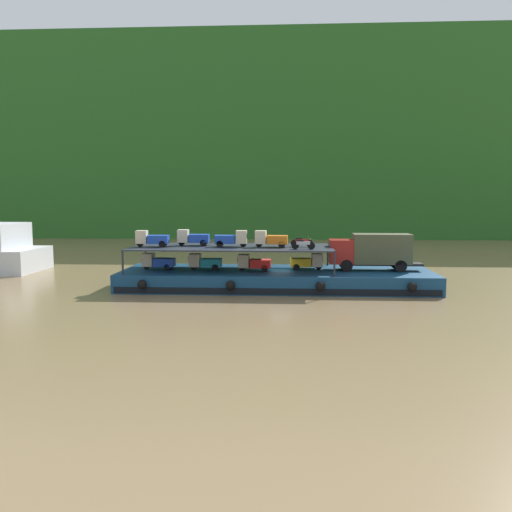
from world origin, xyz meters
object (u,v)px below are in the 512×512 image
at_px(mini_truck_upper_bow, 271,239).
at_px(mini_truck_upper_fore, 232,239).
at_px(mini_truck_lower_stern, 158,261).
at_px(motorcycle_upper_port, 303,244).
at_px(mini_truck_lower_aft, 205,262).
at_px(covered_lorry, 372,250).
at_px(mini_truck_lower_fore, 307,262).
at_px(mini_truck_lower_mid, 254,263).
at_px(cargo_barge, 276,279).
at_px(mini_truck_upper_mid, 193,238).
at_px(motorcycle_upper_centre, 302,242).
at_px(mini_truck_upper_stern, 152,239).

bearing_deg(mini_truck_upper_bow, mini_truck_upper_fore, 178.08).
xyz_separation_m(mini_truck_lower_stern, motorcycle_upper_port, (12.35, -1.99, 1.74)).
bearing_deg(mini_truck_lower_aft, mini_truck_upper_fore, -0.66).
xyz_separation_m(covered_lorry, mini_truck_lower_aft, (-14.20, -0.59, -1.00)).
distance_m(mini_truck_lower_fore, mini_truck_upper_bow, 3.77).
bearing_deg(mini_truck_lower_mid, motorcycle_upper_port, -21.57).
bearing_deg(mini_truck_lower_stern, cargo_barge, 0.76).
relative_size(covered_lorry, mini_truck_lower_aft, 2.86).
distance_m(covered_lorry, mini_truck_upper_mid, 15.42).
distance_m(mini_truck_lower_aft, motorcycle_upper_port, 8.69).
bearing_deg(mini_truck_upper_fore, mini_truck_upper_mid, 163.87).
bearing_deg(covered_lorry, mini_truck_upper_bow, -175.13).
relative_size(motorcycle_upper_port, motorcycle_upper_centre, 1.00).
xyz_separation_m(covered_lorry, mini_truck_lower_fore, (-5.47, 0.04, -1.00)).
distance_m(mini_truck_lower_aft, mini_truck_lower_fore, 8.75).
relative_size(cargo_barge, mini_truck_lower_fore, 9.38).
bearing_deg(mini_truck_lower_fore, motorcycle_upper_centre, -139.14).
height_order(mini_truck_lower_stern, mini_truck_upper_stern, mini_truck_upper_stern).
relative_size(mini_truck_lower_stern, mini_truck_upper_stern, 1.00).
bearing_deg(covered_lorry, mini_truck_upper_mid, 178.55).
bearing_deg(covered_lorry, motorcycle_upper_centre, -176.34).
height_order(mini_truck_lower_aft, mini_truck_upper_bow, mini_truck_upper_bow).
bearing_deg(mini_truck_upper_stern, mini_truck_lower_aft, 5.14).
bearing_deg(covered_lorry, mini_truck_lower_fore, 179.58).
xyz_separation_m(mini_truck_upper_stern, mini_truck_upper_fore, (6.76, 0.37, 0.00)).
distance_m(mini_truck_upper_bow, motorcycle_upper_port, 3.23).
xyz_separation_m(mini_truck_lower_stern, mini_truck_lower_aft, (4.07, -0.04, 0.00)).
relative_size(cargo_barge, mini_truck_upper_stern, 9.37).
bearing_deg(motorcycle_upper_port, mini_truck_upper_fore, 162.17).
distance_m(mini_truck_lower_mid, mini_truck_upper_mid, 5.90).
bearing_deg(cargo_barge, mini_truck_lower_aft, -178.32).
xyz_separation_m(mini_truck_upper_stern, mini_truck_upper_mid, (3.26, 1.38, 0.00)).
bearing_deg(mini_truck_lower_aft, motorcycle_upper_port, -13.23).
xyz_separation_m(covered_lorry, mini_truck_upper_mid, (-15.38, 0.39, 1.00)).
xyz_separation_m(mini_truck_lower_stern, mini_truck_upper_stern, (-0.38, -0.44, 2.00)).
height_order(mini_truck_upper_bow, motorcycle_upper_port, mini_truck_upper_bow).
bearing_deg(motorcycle_upper_centre, mini_truck_upper_mid, 175.32).
xyz_separation_m(mini_truck_upper_fore, mini_truck_upper_bow, (3.31, -0.11, 0.00)).
bearing_deg(motorcycle_upper_port, covered_lorry, 23.26).
distance_m(cargo_barge, motorcycle_upper_port, 4.41).
height_order(mini_truck_lower_stern, mini_truck_upper_mid, mini_truck_upper_mid).
bearing_deg(mini_truck_upper_bow, mini_truck_lower_aft, 178.60).
bearing_deg(mini_truck_lower_mid, mini_truck_upper_mid, 166.24).
height_order(mini_truck_lower_mid, mini_truck_upper_stern, mini_truck_upper_stern).
relative_size(covered_lorry, mini_truck_upper_stern, 2.82).
relative_size(mini_truck_lower_aft, mini_truck_lower_fore, 0.99).
bearing_deg(mini_truck_upper_stern, mini_truck_lower_mid, 0.42).
xyz_separation_m(mini_truck_upper_stern, motorcycle_upper_centre, (12.69, 0.61, -0.26)).
relative_size(cargo_barge, mini_truck_lower_aft, 9.50).
relative_size(cargo_barge, mini_truck_upper_mid, 9.48).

